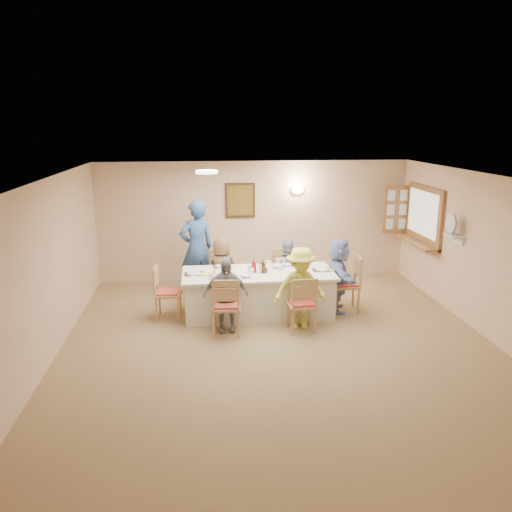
{
  "coord_description": "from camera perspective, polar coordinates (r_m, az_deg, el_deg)",
  "views": [
    {
      "loc": [
        -1.12,
        -6.76,
        3.22
      ],
      "look_at": [
        -0.2,
        1.4,
        1.05
      ],
      "focal_mm": 35.0,
      "sensor_mm": 36.0,
      "label": 1
    }
  ],
  "objects": [
    {
      "name": "diner_back_left",
      "position": [
        9.22,
        -3.93,
        -1.62
      ],
      "size": [
        0.71,
        0.55,
        1.24
      ],
      "primitive_type": "imported",
      "rotation": [
        0.0,
        0.0,
        3.27
      ],
      "color": "brown",
      "rests_on": "ground"
    },
    {
      "name": "napkin_br",
      "position": [
        9.04,
        4.91,
        -0.97
      ],
      "size": [
        0.14,
        0.14,
        0.01
      ],
      "primitive_type": "cube",
      "color": "yellow",
      "rests_on": "dining_table"
    },
    {
      "name": "condiment_ketchup",
      "position": [
        8.53,
        -0.25,
        -1.13
      ],
      "size": [
        0.15,
        0.15,
        0.24
      ],
      "primitive_type": "imported",
      "rotation": [
        0.0,
        0.0,
        -0.34
      ],
      "color": "#A40E16",
      "rests_on": "dining_table"
    },
    {
      "name": "drinking_glass",
      "position": [
        8.59,
        -0.76,
        -1.44
      ],
      "size": [
        0.07,
        0.07,
        0.1
      ],
      "primitive_type": "cylinder",
      "color": "silver",
      "rests_on": "dining_table"
    },
    {
      "name": "chair_back_left",
      "position": [
        9.38,
        -3.95,
        -2.23
      ],
      "size": [
        0.51,
        0.51,
        0.96
      ],
      "primitive_type": null,
      "rotation": [
        0.0,
        0.0,
        0.11
      ],
      "color": "tan",
      "rests_on": "ground"
    },
    {
      "name": "chair_front_left",
      "position": [
        7.86,
        -3.42,
        -5.61
      ],
      "size": [
        0.49,
        0.49,
        0.97
      ],
      "primitive_type": null,
      "rotation": [
        0.0,
        0.0,
        3.07
      ],
      "color": "tan",
      "rests_on": "ground"
    },
    {
      "name": "placemat_le",
      "position": [
        8.52,
        -7.1,
        -2.07
      ],
      "size": [
        0.32,
        0.24,
        0.01
      ],
      "primitive_type": "cube",
      "color": "#472B19",
      "rests_on": "dining_table"
    },
    {
      "name": "napkin_bl",
      "position": [
        8.89,
        -2.7,
        -1.21
      ],
      "size": [
        0.14,
        0.14,
        0.01
      ],
      "primitive_type": "cube",
      "color": "yellow",
      "rests_on": "dining_table"
    },
    {
      "name": "room_walls",
      "position": [
        7.06,
        2.89,
        0.8
      ],
      "size": [
        7.0,
        7.0,
        7.0
      ],
      "color": "beige",
      "rests_on": "ground"
    },
    {
      "name": "placemat_br",
      "position": [
        9.06,
        3.73,
        -0.96
      ],
      "size": [
        0.36,
        0.27,
        0.01
      ],
      "primitive_type": "cube",
      "color": "#472B19",
      "rests_on": "dining_table"
    },
    {
      "name": "chair_back_right",
      "position": [
        9.5,
        3.3,
        -2.08
      ],
      "size": [
        0.51,
        0.51,
        0.93
      ],
      "primitive_type": null,
      "rotation": [
        0.0,
        0.0,
        0.15
      ],
      "color": "tan",
      "rests_on": "ground"
    },
    {
      "name": "plate_fl",
      "position": [
        8.12,
        -3.6,
        -2.76
      ],
      "size": [
        0.26,
        0.26,
        0.02
      ],
      "primitive_type": "cylinder",
      "color": "white",
      "rests_on": "dining_table"
    },
    {
      "name": "napkin_le",
      "position": [
        8.47,
        -5.89,
        -2.09
      ],
      "size": [
        0.15,
        0.15,
        0.01
      ],
      "primitive_type": "cube",
      "color": "yellow",
      "rests_on": "dining_table"
    },
    {
      "name": "chair_left_end",
      "position": [
        8.63,
        -10.03,
        -4.09
      ],
      "size": [
        0.47,
        0.47,
        0.92
      ],
      "primitive_type": null,
      "rotation": [
        0.0,
        0.0,
        1.49
      ],
      "color": "tan",
      "rests_on": "ground"
    },
    {
      "name": "diner_front_right",
      "position": [
        8.05,
        5.09,
        -3.7
      ],
      "size": [
        0.92,
        0.59,
        1.35
      ],
      "primitive_type": "imported",
      "rotation": [
        0.0,
        0.0,
        0.05
      ],
      "color": "#E2E94C",
      "rests_on": "ground"
    },
    {
      "name": "wall_picture",
      "position": [
        10.37,
        -1.84,
        6.37
      ],
      "size": [
        0.62,
        0.05,
        0.72
      ],
      "color": "#3E2715",
      "rests_on": "room_walls"
    },
    {
      "name": "plate_le",
      "position": [
        8.52,
        -7.1,
        -2.01
      ],
      "size": [
        0.23,
        0.23,
        0.01
      ],
      "primitive_type": "cylinder",
      "color": "white",
      "rests_on": "dining_table"
    },
    {
      "name": "shutter_door",
      "position": [
        10.86,
        15.74,
        5.14
      ],
      "size": [
        0.55,
        0.04,
        1.0
      ],
      "primitive_type": "cube",
      "color": "olive",
      "rests_on": "room_walls"
    },
    {
      "name": "placemat_re",
      "position": [
        8.77,
        7.56,
        -1.6
      ],
      "size": [
        0.34,
        0.25,
        0.01
      ],
      "primitive_type": "cube",
      "color": "#472B19",
      "rests_on": "dining_table"
    },
    {
      "name": "ceiling_light",
      "position": [
        8.29,
        -5.66,
        9.54
      ],
      "size": [
        0.36,
        0.36,
        0.05
      ],
      "primitive_type": "cylinder",
      "color": "white",
      "rests_on": "room_walls"
    },
    {
      "name": "condiment_malt",
      "position": [
        8.53,
        0.94,
        -1.43
      ],
      "size": [
        0.17,
        0.17,
        0.15
      ],
      "primitive_type": "imported",
      "rotation": [
        0.0,
        0.0,
        0.21
      ],
      "color": "#3C2610",
      "rests_on": "dining_table"
    },
    {
      "name": "fan_shelf",
      "position": [
        9.07,
        21.67,
        2.18
      ],
      "size": [
        0.22,
        0.36,
        0.03
      ],
      "primitive_type": "cube",
      "color": "white",
      "rests_on": "room_walls"
    },
    {
      "name": "plate_re",
      "position": [
        8.77,
        7.56,
        -1.53
      ],
      "size": [
        0.22,
        0.22,
        0.01
      ],
      "primitive_type": "cylinder",
      "color": "white",
      "rests_on": "dining_table"
    },
    {
      "name": "napkin_fr",
      "position": [
        8.26,
        6.04,
        -2.55
      ],
      "size": [
        0.13,
        0.13,
        0.01
      ],
      "primitive_type": "cube",
      "color": "yellow",
      "rests_on": "dining_table"
    },
    {
      "name": "diner_right_end",
      "position": [
        8.88,
        9.42,
        -2.18
      ],
      "size": [
        1.3,
        0.65,
        1.32
      ],
      "primitive_type": "imported",
      "rotation": [
        0.0,
        0.0,
        1.46
      ],
      "color": "#8598D2",
      "rests_on": "ground"
    },
    {
      "name": "teacup_b",
      "position": [
        9.12,
        2.56,
        -0.56
      ],
      "size": [
        0.11,
        0.11,
        0.09
      ],
      "primitive_type": "imported",
      "rotation": [
        0.0,
        0.0,
        -0.05
      ],
      "color": "white",
      "rests_on": "dining_table"
    },
    {
      "name": "chair_front_right",
      "position": [
        8.01,
        5.22,
        -5.37
      ],
      "size": [
        0.47,
        0.47,
        0.93
      ],
      "primitive_type": null,
      "rotation": [
        0.0,
        0.0,
        3.19
      ],
      "color": "tan",
      "rests_on": "ground"
    },
    {
      "name": "diner_back_right",
      "position": [
        9.35,
        3.44,
        -1.55
      ],
      "size": [
        0.61,
        0.49,
        1.18
      ],
      "primitive_type": "imported",
      "rotation": [
        0.0,
        0.0,
        3.1
      ],
      "color": "#9096B9",
      "rests_on": "ground"
    },
    {
      "name": "serving_hatch",
      "position": [
        10.28,
        18.65,
        4.39
      ],
      "size": [
        0.06,
        1.5,
        1.15
      ],
      "primitive_type": "cube",
      "color": "olive",
      "rests_on": "room_walls"
    },
    {
      "name": "napkin_re",
      "position": [
        8.77,
        8.78,
        -1.6
      ],
      "size": [
        0.15,
        0.15,
        0.01
      ],
      "primitive_type": "cube",
      "color": "yellow",
      "rests_on": "dining_table"
    },
    {
      "name": "napkin_fl",
      "position": [
        8.09,
        -2.3,
        -2.84
      ],
      "size": [
        0.14,
        0.14,
        0.01
      ],
      "primitive_type": "cube",
      "color": "yellow",
      "rests_on": "dining_table"
    },
    {
      "name": "bowl_b",
      "position": [
        8.82,
        2.47,
        -1.18
      ],
      "size": [
        0.29,
        0.29,
        0.07
      ],
      "primitive_type": "imported",
      "rotation": [
        0.0,
        0.0,
        0.17
      ],
      "color": "white",
      "rests_on": "dining_table"
    },
    {
      "name": "bowl_a",
      "position": [
        8.3,
        -1.11,
        -2.27
      ],
      "size": [
        0.31,
        0.31,
        0.05
      ],
      "primitive_type": "imported",
      "rotation": [
        0.0,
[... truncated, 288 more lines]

